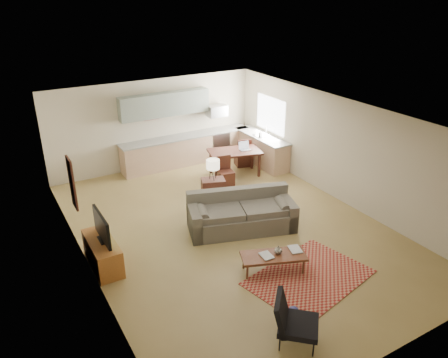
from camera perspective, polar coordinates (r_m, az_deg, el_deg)
room at (r=9.69m, az=0.89°, el=0.45°), size 9.00×9.00×9.00m
kitchen_counter_back at (r=13.84m, az=-4.86°, el=3.88°), size 4.26×0.64×0.92m
kitchen_counter_right at (r=13.84m, az=4.89°, el=3.88°), size 0.64×2.26×0.92m
kitchen_range at (r=14.31m, az=-0.88°, el=4.63°), size 0.62×0.62×0.90m
kitchen_microwave at (r=14.00m, az=-0.95°, el=8.90°), size 0.62×0.40×0.35m
upper_cabinets at (r=13.30m, az=-7.74°, el=9.63°), size 2.80×0.34×0.70m
window_right at (r=13.67m, az=6.10°, el=8.38°), size 0.02×1.40×1.05m
wall_art_left at (r=9.36m, az=-19.19°, el=-0.52°), size 0.06×0.42×1.10m
triptych at (r=13.33m, az=-9.53°, el=8.67°), size 1.70×0.04×0.50m
rug at (r=8.89m, az=11.06°, el=-12.51°), size 2.61×2.07×0.02m
sofa at (r=10.07m, az=2.32°, el=-4.35°), size 2.75×1.82×0.88m
coffee_table at (r=8.85m, az=6.45°, el=-10.85°), size 1.38×0.94×0.39m
book_a at (r=8.64m, az=4.94°, el=-10.12°), size 0.26×0.33×0.03m
book_b at (r=8.91m, az=8.58°, el=-9.16°), size 0.40×0.43×0.02m
vase at (r=8.76m, az=7.10°, el=-9.13°), size 0.23×0.23×0.17m
armchair at (r=7.30m, az=9.73°, el=-17.85°), size 1.02×1.02×0.82m
tv_credenza at (r=9.23m, az=-15.56°, el=-9.32°), size 0.49×1.28×0.59m
tv at (r=8.93m, az=-15.68°, el=-6.09°), size 0.10×0.98×0.59m
console_table at (r=11.26m, az=-1.42°, el=-1.63°), size 0.69×0.57×0.69m
table_lamp at (r=11.01m, az=-1.45°, el=1.27°), size 0.44×0.44×0.55m
dining_table at (r=12.95m, az=1.41°, el=2.12°), size 1.68×1.22×0.76m
dining_chair_near at (r=12.23m, az=0.27°, el=0.97°), size 0.47×0.49×0.85m
dining_chair_far at (r=13.63m, az=2.44°, el=3.61°), size 0.54×0.56×0.92m
laptop at (r=12.84m, az=2.82°, el=4.31°), size 0.34×0.27×0.24m
soap_bottle at (r=13.55m, az=4.78°, el=5.93°), size 0.09×0.09×0.19m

